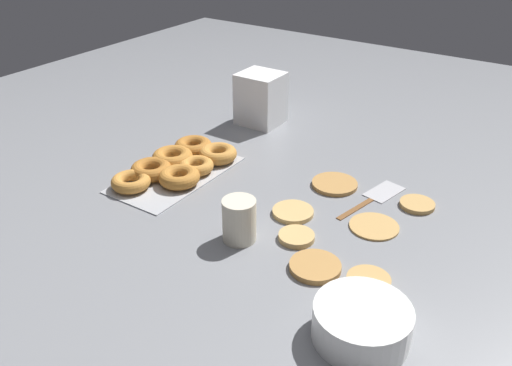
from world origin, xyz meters
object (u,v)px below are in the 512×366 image
at_px(pancake_2, 374,225).
at_px(container_stack, 261,99).
at_px(pancake_5, 296,237).
at_px(pancake_3, 335,184).
at_px(spatula, 378,195).
at_px(pancake_4, 293,212).
at_px(pancake_6, 368,281).
at_px(donut_tray, 178,165).
at_px(pancake_1, 417,204).
at_px(batter_bowl, 362,323).
at_px(paper_cup, 239,220).
at_px(pancake_0, 315,267).

height_order(pancake_2, container_stack, container_stack).
bearing_deg(pancake_5, container_stack, -139.68).
bearing_deg(pancake_3, spatula, 97.65).
height_order(pancake_4, pancake_6, pancake_6).
bearing_deg(donut_tray, pancake_1, 107.10).
distance_m(batter_bowl, paper_cup, 0.37).
bearing_deg(pancake_2, pancake_4, -73.40).
xyz_separation_m(pancake_5, donut_tray, (-0.10, -0.43, 0.01)).
bearing_deg(pancake_5, pancake_0, 50.35).
height_order(donut_tray, paper_cup, paper_cup).
height_order(donut_tray, batter_bowl, batter_bowl).
distance_m(pancake_5, spatula, 0.29).
xyz_separation_m(pancake_5, batter_bowl, (0.19, 0.24, 0.03)).
bearing_deg(batter_bowl, spatula, -160.79).
bearing_deg(container_stack, pancake_0, 41.73).
height_order(pancake_5, container_stack, container_stack).
distance_m(pancake_4, container_stack, 0.57).
relative_size(pancake_6, container_stack, 0.53).
relative_size(pancake_0, batter_bowl, 0.63).
distance_m(pancake_0, paper_cup, 0.19).
relative_size(pancake_4, pancake_5, 1.23).
xyz_separation_m(pancake_2, paper_cup, (0.21, -0.23, 0.04)).
bearing_deg(batter_bowl, container_stack, -136.25).
height_order(pancake_5, spatula, pancake_5).
relative_size(pancake_3, pancake_4, 1.20).
bearing_deg(pancake_0, pancake_1, 165.82).
bearing_deg(pancake_6, paper_cup, -87.24).
height_order(pancake_4, batter_bowl, batter_bowl).
height_order(pancake_5, paper_cup, paper_cup).
height_order(pancake_0, paper_cup, paper_cup).
bearing_deg(pancake_1, spatula, -86.91).
bearing_deg(batter_bowl, pancake_5, -128.80).
relative_size(pancake_4, batter_bowl, 0.58).
relative_size(pancake_0, pancake_3, 0.90).
distance_m(pancake_4, donut_tray, 0.37).
bearing_deg(paper_cup, spatula, 152.49).
height_order(pancake_2, pancake_3, same).
height_order(pancake_0, pancake_5, same).
xyz_separation_m(pancake_3, paper_cup, (0.33, -0.07, 0.04)).
height_order(pancake_3, container_stack, container_stack).
xyz_separation_m(donut_tray, paper_cup, (0.17, 0.32, 0.03)).
relative_size(pancake_4, donut_tray, 0.27).
xyz_separation_m(pancake_0, spatula, (-0.35, -0.01, -0.00)).
distance_m(batter_bowl, container_stack, 0.97).
xyz_separation_m(pancake_0, pancake_4, (-0.16, -0.14, -0.00)).
xyz_separation_m(pancake_1, batter_bowl, (0.48, 0.07, 0.03)).
distance_m(pancake_2, container_stack, 0.67).
xyz_separation_m(pancake_0, pancake_1, (-0.35, 0.09, -0.00)).
relative_size(pancake_0, pancake_4, 1.08).
bearing_deg(paper_cup, batter_bowl, 70.28).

